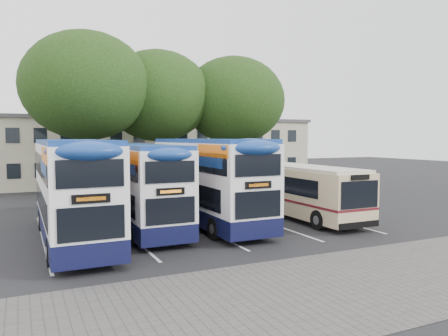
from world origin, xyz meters
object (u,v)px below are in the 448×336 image
bus_dd_mid (138,182)px  tree_right (234,101)px  tree_mid (158,96)px  bus_single (297,188)px  tree_left (86,86)px  bus_dd_right (207,177)px  lamp_post (236,129)px  bus_dd_left (73,186)px

bus_dd_mid → tree_right: bearing=46.5°
tree_mid → bus_single: (4.10, -12.43, -5.84)m
tree_left → bus_dd_right: 12.91m
bus_dd_right → tree_right: bearing=58.0°
lamp_post → bus_dd_right: size_ratio=0.89×
tree_right → bus_dd_left: (-13.68, -12.59, -4.94)m
tree_right → bus_dd_mid: tree_right is taller
bus_dd_right → tree_left: bearing=111.3°
tree_left → bus_dd_mid: tree_left is taller
tree_mid → bus_dd_left: (-7.61, -13.24, -5.11)m
tree_left → bus_single: tree_left is taller
lamp_post → bus_single: bearing=-104.5°
bus_dd_left → bus_dd_mid: bus_dd_left is taller
lamp_post → tree_right: 4.46m
bus_single → lamp_post: bearing=75.5°
tree_left → bus_dd_left: bearing=-100.7°
lamp_post → tree_left: 14.17m
tree_right → bus_dd_right: 14.38m
lamp_post → bus_dd_mid: 19.37m
lamp_post → bus_single: 16.03m
bus_single → tree_left: bearing=130.1°
lamp_post → bus_dd_left: lamp_post is taller
lamp_post → bus_dd_left: (-15.62, -15.97, -2.75)m
lamp_post → tree_mid: tree_mid is taller
tree_left → tree_mid: size_ratio=1.05×
tree_left → tree_right: tree_left is taller
tree_mid → bus_dd_right: 13.18m
bus_dd_left → bus_dd_mid: 3.44m
lamp_post → tree_right: tree_right is taller
lamp_post → tree_mid: 8.78m
bus_dd_right → tree_mid: bearing=84.9°
lamp_post → bus_dd_left: 22.50m
bus_dd_left → bus_dd_mid: (3.12, 1.45, -0.13)m
tree_left → bus_single: size_ratio=1.21×
lamp_post → bus_dd_right: (-9.10, -14.83, -2.74)m
tree_mid → bus_dd_right: tree_mid is taller
bus_dd_left → lamp_post: bearing=45.6°
lamp_post → bus_dd_mid: (-12.50, -14.51, -2.88)m
tree_right → bus_dd_left: bearing=-137.4°
lamp_post → bus_dd_left: bearing=-134.4°
tree_mid → bus_dd_mid: tree_mid is taller
bus_dd_left → bus_single: size_ratio=1.07×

